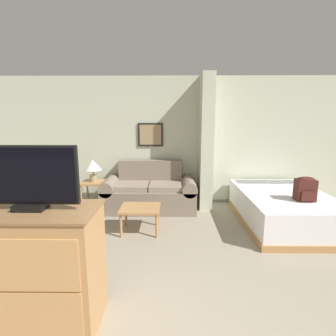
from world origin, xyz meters
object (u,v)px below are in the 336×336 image
at_px(table_lamp, 93,166).
at_px(backpack, 305,188).
at_px(coffee_table, 140,210).
at_px(tv_dresser, 37,269).
at_px(bed, 283,207).
at_px(couch, 150,192).
at_px(tv, 28,178).

bearing_deg(table_lamp, backpack, -17.25).
bearing_deg(table_lamp, coffee_table, -46.18).
bearing_deg(tv_dresser, bed, 37.19).
bearing_deg(backpack, tv_dresser, -149.30).
bearing_deg(tv_dresser, coffee_table, 71.25).
bearing_deg(couch, tv_dresser, -103.33).
xyz_separation_m(couch, tv_dresser, (-0.71, -2.98, 0.19)).
relative_size(coffee_table, backpack, 1.66).
bearing_deg(bed, couch, 164.10).
xyz_separation_m(tv, bed, (3.05, 2.31, -1.04)).
bearing_deg(tv, table_lamp, 97.52).
distance_m(tv, backpack, 3.74).
relative_size(couch, tv_dresser, 1.72).
distance_m(coffee_table, tv, 2.23).
distance_m(tv_dresser, bed, 3.84).
bearing_deg(bed, coffee_table, -170.44).
distance_m(bed, backpack, 0.63).
height_order(couch, table_lamp, table_lamp).
height_order(table_lamp, backpack, table_lamp).
bearing_deg(tv_dresser, table_lamp, 97.52).
bearing_deg(bed, table_lamp, 168.79).
relative_size(couch, coffee_table, 2.94).
distance_m(couch, backpack, 2.73).
xyz_separation_m(couch, bed, (2.34, -0.67, -0.07)).
bearing_deg(tv_dresser, couch, 76.67).
relative_size(tv, bed, 0.38).
distance_m(table_lamp, tv_dresser, 3.04).
distance_m(table_lamp, tv, 3.06).
bearing_deg(table_lamp, bed, -11.21).
distance_m(couch, table_lamp, 1.22).
xyz_separation_m(table_lamp, tv_dresser, (0.40, -3.00, -0.33)).
distance_m(coffee_table, backpack, 2.56).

